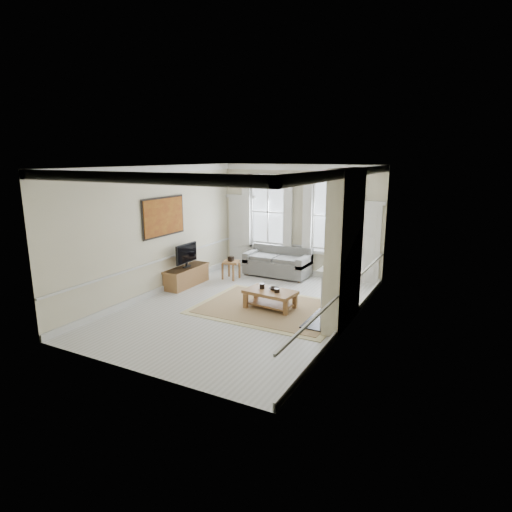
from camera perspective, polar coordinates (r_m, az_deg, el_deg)
The scene contains 23 objects.
floor at distance 10.53m, azimuth -1.87°, elevation -6.96°, with size 7.20×7.20×0.00m, color #B7B5AD.
ceiling at distance 9.89m, azimuth -2.02°, elevation 11.86°, with size 7.20×7.20×0.00m, color white.
back_wall at distance 13.28m, azimuth 5.81°, elevation 4.77°, with size 5.20×5.20×0.00m, color beige.
left_wall at distance 11.57m, azimuth -13.22°, elevation 3.25°, with size 7.20×7.20×0.00m, color beige.
right_wall at distance 9.10m, azimuth 12.44°, elevation 0.64°, with size 7.20×7.20×0.00m, color beige.
window_left at distance 13.63m, azimuth 1.63°, elevation 5.90°, with size 1.26×0.20×2.20m, color #B2BCC6, non-canonical shape.
window_right at distance 12.85m, azimuth 10.10°, elevation 5.26°, with size 1.26×0.20×2.20m, color #B2BCC6, non-canonical shape.
door_left at distance 14.22m, azimuth -1.99°, elevation 3.14°, with size 0.90×0.08×2.30m, color silver.
door_right at distance 12.72m, azimuth 14.26°, elevation 1.54°, with size 0.90×0.08×2.30m, color silver.
painting at distance 11.71m, azimuth -12.20°, elevation 5.15°, with size 0.05×1.66×1.06m, color #9D651B.
chimney_breast at distance 9.33m, azimuth 11.74°, elevation 0.99°, with size 0.35×1.70×3.38m, color beige.
hearth at distance 9.93m, azimuth 8.91°, elevation -8.25°, with size 0.55×1.50×0.05m, color black.
fireplace at distance 9.64m, azimuth 10.18°, elevation -4.51°, with size 0.21×1.45×1.33m.
mirror at distance 9.32m, azimuth 10.57°, elevation 3.22°, with size 0.06×1.26×1.06m, color gold.
sofa at distance 13.28m, azimuth 2.98°, elevation -1.04°, with size 1.98×0.96×0.89m.
side_table at distance 12.88m, azimuth -3.35°, elevation -1.16°, with size 0.56×0.56×0.55m.
rug at distance 10.50m, azimuth 1.91°, elevation -6.95°, with size 3.50×2.60×0.02m, color #9A7E4F.
coffee_table at distance 10.38m, azimuth 1.92°, elevation -5.06°, with size 1.29×0.83×0.46m.
ceramic_pot_a at distance 10.49m, azimuth 0.82°, elevation -4.03°, with size 0.13×0.13×0.13m, color black.
ceramic_pot_b at distance 10.22m, azimuth 2.82°, elevation -4.61°, with size 0.13×0.13×0.10m, color black.
bowl at distance 10.42m, azimuth 2.42°, elevation -4.37°, with size 0.24×0.24×0.06m, color black.
tv_stand at distance 12.41m, azimuth -9.22°, elevation -2.68°, with size 0.49×1.52×0.54m, color brown.
tv at distance 12.23m, azimuth -9.25°, elevation 0.32°, with size 0.08×0.90×0.68m.
Camera 1 is at (4.91, -8.58, 3.63)m, focal length 30.00 mm.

